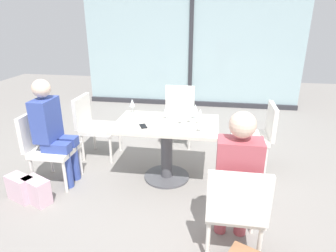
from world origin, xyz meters
TOP-DOWN VIEW (x-y plane):
  - ground_plane at (0.00, 0.00)m, footprint 12.00×12.00m
  - window_wall_backdrop at (0.00, 3.20)m, footprint 4.62×0.10m
  - dining_table_main at (0.00, 0.00)m, footprint 1.20×0.77m
  - chair_side_end at (-1.38, -0.30)m, footprint 0.50×0.46m
  - chair_front_right at (0.74, -1.15)m, footprint 0.46×0.50m
  - chair_far_left at (-1.11, 0.45)m, footprint 0.50×0.46m
  - chair_near_window at (0.00, 1.15)m, footprint 0.46×0.51m
  - chair_far_right at (1.11, 0.45)m, footprint 0.50×0.46m
  - person_side_end at (-1.27, -0.30)m, footprint 0.39×0.34m
  - person_front_right at (0.74, -1.04)m, footprint 0.34×0.39m
  - wine_glass_0 at (0.41, -0.24)m, footprint 0.07×0.07m
  - wine_glass_1 at (-0.02, 0.12)m, footprint 0.07×0.07m
  - wine_glass_2 at (0.18, -0.04)m, footprint 0.07×0.07m
  - wine_glass_3 at (0.28, 0.03)m, footprint 0.07×0.07m
  - wine_glass_4 at (0.32, 0.18)m, footprint 0.07×0.07m
  - wine_glass_5 at (0.39, -0.00)m, footprint 0.07×0.07m
  - wine_glass_6 at (-0.49, 0.28)m, footprint 0.07×0.07m
  - coffee_cup at (-0.01, -0.28)m, footprint 0.08×0.08m
  - cell_phone_on_table at (-0.24, -0.16)m, footprint 0.13×0.16m
  - handbag_0 at (-1.29, -0.73)m, footprint 0.34×0.27m
  - handbag_2 at (-1.50, -0.71)m, footprint 0.34×0.26m

SIDE VIEW (x-z plane):
  - ground_plane at x=0.00m, z-range 0.00..0.00m
  - handbag_0 at x=-1.29m, z-range 0.00..0.28m
  - handbag_2 at x=-1.50m, z-range 0.00..0.28m
  - chair_side_end at x=-1.38m, z-range 0.06..0.93m
  - chair_front_right at x=0.74m, z-range 0.06..0.93m
  - chair_far_left at x=-1.11m, z-range 0.06..0.93m
  - chair_near_window at x=0.00m, z-range 0.06..0.93m
  - chair_far_right at x=1.11m, z-range 0.06..0.93m
  - dining_table_main at x=0.00m, z-range 0.16..0.89m
  - person_side_end at x=-1.27m, z-range 0.07..1.33m
  - person_front_right at x=0.74m, z-range 0.07..1.33m
  - cell_phone_on_table at x=-0.24m, z-range 0.73..0.74m
  - coffee_cup at x=-0.01m, z-range 0.73..0.82m
  - wine_glass_0 at x=0.41m, z-range 0.77..0.95m
  - wine_glass_1 at x=-0.02m, z-range 0.77..0.95m
  - wine_glass_2 at x=0.18m, z-range 0.77..0.95m
  - wine_glass_3 at x=0.28m, z-range 0.77..0.95m
  - wine_glass_4 at x=0.32m, z-range 0.77..0.95m
  - wine_glass_5 at x=0.39m, z-range 0.77..0.95m
  - wine_glass_6 at x=-0.49m, z-range 0.77..0.95m
  - window_wall_backdrop at x=0.00m, z-range -0.14..2.56m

